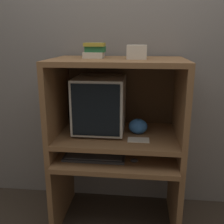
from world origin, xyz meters
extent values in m
cube|color=gray|center=(0.00, 0.68, 1.30)|extent=(6.00, 0.06, 2.60)
cube|color=brown|center=(-0.47, 0.31, 0.32)|extent=(0.04, 0.62, 0.63)
cube|color=brown|center=(0.47, 0.31, 0.32)|extent=(0.04, 0.62, 0.63)
cube|color=brown|center=(0.00, 0.13, 0.61)|extent=(0.91, 0.36, 0.04)
cube|color=brown|center=(-0.47, 0.31, 0.71)|extent=(0.04, 0.62, 0.15)
cube|color=brown|center=(0.47, 0.31, 0.71)|extent=(0.04, 0.62, 0.15)
cube|color=brown|center=(0.00, 0.31, 0.76)|extent=(0.91, 0.62, 0.04)
cube|color=brown|center=(-0.47, 0.31, 1.07)|extent=(0.04, 0.62, 0.58)
cube|color=brown|center=(0.47, 0.31, 1.07)|extent=(0.04, 0.62, 0.58)
cube|color=brown|center=(0.00, 0.31, 1.35)|extent=(0.91, 0.62, 0.04)
cube|color=#48321E|center=(0.00, 0.61, 1.07)|extent=(0.91, 0.01, 0.58)
cylinder|color=beige|center=(-0.14, 0.36, 0.79)|extent=(0.21, 0.21, 0.02)
cube|color=beige|center=(-0.14, 0.36, 1.01)|extent=(0.38, 0.41, 0.42)
cube|color=black|center=(-0.14, 0.15, 1.01)|extent=(0.35, 0.01, 0.38)
cube|color=#2D2D30|center=(-0.16, 0.15, 0.64)|extent=(0.46, 0.15, 0.02)
cube|color=#474749|center=(-0.16, 0.15, 0.65)|extent=(0.43, 0.12, 0.01)
ellipsoid|color=#28282B|center=(0.14, 0.13, 0.64)|extent=(0.06, 0.04, 0.03)
ellipsoid|color=#336BB7|center=(0.16, 0.33, 0.84)|extent=(0.15, 0.11, 0.12)
cube|color=beige|center=(-0.18, 0.34, 1.39)|extent=(0.15, 0.12, 0.04)
cube|color=#236638|center=(-0.17, 0.36, 1.43)|extent=(0.14, 0.11, 0.04)
cube|color=gold|center=(-0.18, 0.35, 1.46)|extent=(0.15, 0.12, 0.03)
cube|color=beige|center=(0.17, 0.19, 0.78)|extent=(0.16, 0.10, 0.00)
cube|color=beige|center=(0.14, 0.29, 1.41)|extent=(0.14, 0.12, 0.10)
camera|label=1|loc=(0.17, -1.62, 1.51)|focal=42.00mm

